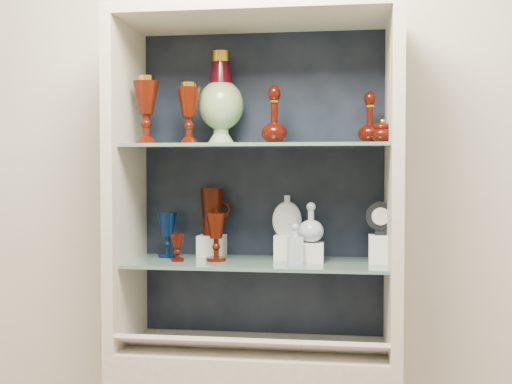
# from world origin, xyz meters

# --- Properties ---
(wall_back) EXTENTS (3.50, 0.02, 2.80)m
(wall_back) POSITION_xyz_m (0.00, 1.75, 1.40)
(wall_back) COLOR beige
(wall_back) RESTS_ON ground
(cabinet_back_panel) EXTENTS (0.98, 0.02, 1.15)m
(cabinet_back_panel) POSITION_xyz_m (0.00, 1.72, 1.32)
(cabinet_back_panel) COLOR black
(cabinet_back_panel) RESTS_ON cabinet_base
(cabinet_side_left) EXTENTS (0.04, 0.40, 1.15)m
(cabinet_side_left) POSITION_xyz_m (-0.48, 1.53, 1.32)
(cabinet_side_left) COLOR beige
(cabinet_side_left) RESTS_ON cabinet_base
(cabinet_side_right) EXTENTS (0.04, 0.40, 1.15)m
(cabinet_side_right) POSITION_xyz_m (0.48, 1.53, 1.32)
(cabinet_side_right) COLOR beige
(cabinet_side_right) RESTS_ON cabinet_base
(cabinet_top_cap) EXTENTS (1.00, 0.40, 0.04)m
(cabinet_top_cap) POSITION_xyz_m (0.00, 1.53, 1.92)
(cabinet_top_cap) COLOR beige
(cabinet_top_cap) RESTS_ON cabinet_side_left
(shelf_lower) EXTENTS (0.92, 0.34, 0.01)m
(shelf_lower) POSITION_xyz_m (0.00, 1.55, 1.04)
(shelf_lower) COLOR slate
(shelf_lower) RESTS_ON cabinet_side_left
(shelf_upper) EXTENTS (0.92, 0.34, 0.01)m
(shelf_upper) POSITION_xyz_m (0.00, 1.55, 1.46)
(shelf_upper) COLOR slate
(shelf_upper) RESTS_ON cabinet_side_left
(label_ledge) EXTENTS (0.92, 0.17, 0.09)m
(label_ledge) POSITION_xyz_m (0.00, 1.42, 0.78)
(label_ledge) COLOR beige
(label_ledge) RESTS_ON cabinet_base
(label_card_0) EXTENTS (0.10, 0.06, 0.03)m
(label_card_0) POSITION_xyz_m (-0.22, 1.42, 0.80)
(label_card_0) COLOR white
(label_card_0) RESTS_ON label_ledge
(label_card_1) EXTENTS (0.10, 0.06, 0.03)m
(label_card_1) POSITION_xyz_m (0.29, 1.42, 0.80)
(label_card_1) COLOR white
(label_card_1) RESTS_ON label_ledge
(pedestal_lamp_left) EXTENTS (0.11, 0.11, 0.22)m
(pedestal_lamp_left) POSITION_xyz_m (-0.24, 1.53, 1.58)
(pedestal_lamp_left) COLOR #410F04
(pedestal_lamp_left) RESTS_ON shelf_upper
(pedestal_lamp_right) EXTENTS (0.10, 0.10, 0.25)m
(pedestal_lamp_right) POSITION_xyz_m (-0.40, 1.51, 1.59)
(pedestal_lamp_right) COLOR #410F04
(pedestal_lamp_right) RESTS_ON shelf_upper
(enamel_urn) EXTENTS (0.21, 0.21, 0.35)m
(enamel_urn) POSITION_xyz_m (-0.14, 1.62, 1.64)
(enamel_urn) COLOR #074B21
(enamel_urn) RESTS_ON shelf_upper
(ruby_decanter_a) EXTENTS (0.12, 0.12, 0.23)m
(ruby_decanter_a) POSITION_xyz_m (0.06, 1.55, 1.59)
(ruby_decanter_a) COLOR #3C0902
(ruby_decanter_a) RESTS_ON shelf_upper
(ruby_decanter_b) EXTENTS (0.10, 0.10, 0.20)m
(ruby_decanter_b) POSITION_xyz_m (0.40, 1.59, 1.57)
(ruby_decanter_b) COLOR #3C0902
(ruby_decanter_b) RESTS_ON shelf_upper
(lidded_bowl) EXTENTS (0.10, 0.10, 0.09)m
(lidded_bowl) POSITION_xyz_m (0.44, 1.51, 1.51)
(lidded_bowl) COLOR #3C0902
(lidded_bowl) RESTS_ON shelf_upper
(cobalt_goblet) EXTENTS (0.09, 0.09, 0.17)m
(cobalt_goblet) POSITION_xyz_m (-0.35, 1.61, 1.13)
(cobalt_goblet) COLOR #02143D
(cobalt_goblet) RESTS_ON shelf_lower
(ruby_goblet_tall) EXTENTS (0.08, 0.08, 0.17)m
(ruby_goblet_tall) POSITION_xyz_m (-0.15, 1.54, 1.14)
(ruby_goblet_tall) COLOR #410F04
(ruby_goblet_tall) RESTS_ON shelf_lower
(ruby_goblet_small) EXTENTS (0.06, 0.06, 0.10)m
(ruby_goblet_small) POSITION_xyz_m (-0.28, 1.51, 1.10)
(ruby_goblet_small) COLOR #3C0902
(ruby_goblet_small) RESTS_ON shelf_lower
(riser_ruby_pitcher) EXTENTS (0.10, 0.10, 0.08)m
(riser_ruby_pitcher) POSITION_xyz_m (-0.19, 1.66, 1.09)
(riser_ruby_pitcher) COLOR silver
(riser_ruby_pitcher) RESTS_ON shelf_lower
(ruby_pitcher) EXTENTS (0.14, 0.09, 0.18)m
(ruby_pitcher) POSITION_xyz_m (-0.19, 1.66, 1.22)
(ruby_pitcher) COLOR #410F04
(ruby_pitcher) RESTS_ON riser_ruby_pitcher
(clear_square_bottle) EXTENTS (0.06, 0.06, 0.14)m
(clear_square_bottle) POSITION_xyz_m (0.14, 1.50, 1.12)
(clear_square_bottle) COLOR #A2B0BF
(clear_square_bottle) RESTS_ON shelf_lower
(riser_flat_flask) EXTENTS (0.09, 0.09, 0.09)m
(riser_flat_flask) POSITION_xyz_m (0.10, 1.60, 1.09)
(riser_flat_flask) COLOR silver
(riser_flat_flask) RESTS_ON shelf_lower
(flat_flask) EXTENTS (0.11, 0.06, 0.15)m
(flat_flask) POSITION_xyz_m (0.10, 1.60, 1.22)
(flat_flask) COLOR #B4C1C7
(flat_flask) RESTS_ON riser_flat_flask
(riser_clear_round_decanter) EXTENTS (0.09, 0.09, 0.07)m
(riser_clear_round_decanter) POSITION_xyz_m (0.19, 1.55, 1.08)
(riser_clear_round_decanter) COLOR silver
(riser_clear_round_decanter) RESTS_ON shelf_lower
(clear_round_decanter) EXTENTS (0.11, 0.11, 0.14)m
(clear_round_decanter) POSITION_xyz_m (0.19, 1.55, 1.19)
(clear_round_decanter) COLOR #A2B0BF
(clear_round_decanter) RESTS_ON riser_clear_round_decanter
(riser_cameo_medallion) EXTENTS (0.08, 0.08, 0.10)m
(riser_cameo_medallion) POSITION_xyz_m (0.44, 1.55, 1.10)
(riser_cameo_medallion) COLOR silver
(riser_cameo_medallion) RESTS_ON shelf_lower
(cameo_medallion) EXTENTS (0.10, 0.04, 0.12)m
(cameo_medallion) POSITION_xyz_m (0.44, 1.55, 1.21)
(cameo_medallion) COLOR black
(cameo_medallion) RESTS_ON riser_cameo_medallion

